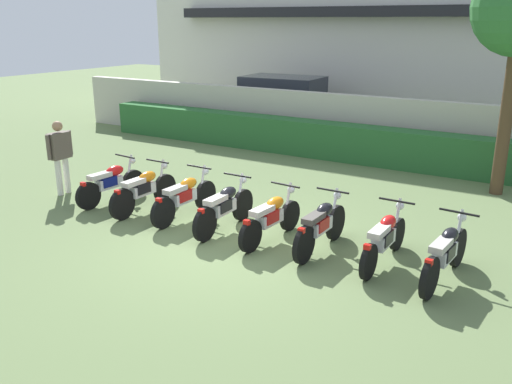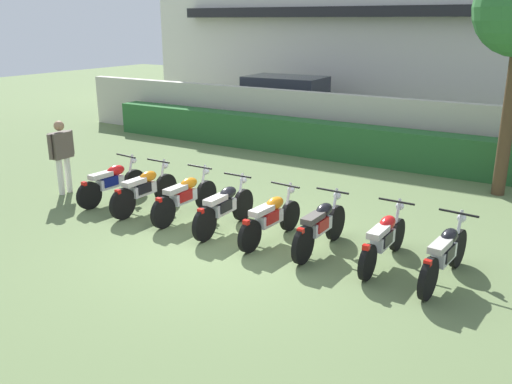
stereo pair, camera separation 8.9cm
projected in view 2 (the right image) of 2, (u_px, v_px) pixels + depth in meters
The scene contains 14 objects.
ground at pixel (227, 247), 9.39m from camera, with size 60.00×60.00×0.00m, color #607547.
building at pixel (451, 18), 20.27m from camera, with size 23.29×6.50×7.63m.
compound_wall at pixel (378, 128), 15.19m from camera, with size 22.12×0.30×1.73m, color #BCB7A8.
hedge_row at pixel (369, 145), 14.74m from camera, with size 17.70×0.70×1.00m, color #28602D.
parked_car at pixel (289, 104), 18.97m from camera, with size 4.58×2.24×1.89m.
motorcycle_in_row_0 at pixel (112, 182), 11.58m from camera, with size 0.60×1.79×0.95m.
motorcycle_in_row_1 at pixel (144, 189), 11.05m from camera, with size 0.60×1.87×0.97m.
motorcycle_in_row_2 at pixel (185, 196), 10.61m from camera, with size 0.60×1.90×0.96m.
motorcycle_in_row_3 at pixel (224, 207), 10.00m from camera, with size 0.60×1.87×0.97m.
motorcycle_in_row_4 at pixel (270, 217), 9.51m from camera, with size 0.60×1.81×0.94m.
motorcycle_in_row_5 at pixel (320, 226), 9.08m from camera, with size 0.60×1.83×0.97m.
motorcycle_in_row_6 at pixel (384, 239), 8.60m from camera, with size 0.60×1.89×0.94m.
motorcycle_in_row_7 at pixel (445, 254), 8.00m from camera, with size 0.60×1.94×0.97m.
inspector_person at pixel (62, 151), 12.01m from camera, with size 0.22×0.67×1.65m.
Camera 2 is at (4.99, -7.10, 3.74)m, focal length 38.06 mm.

